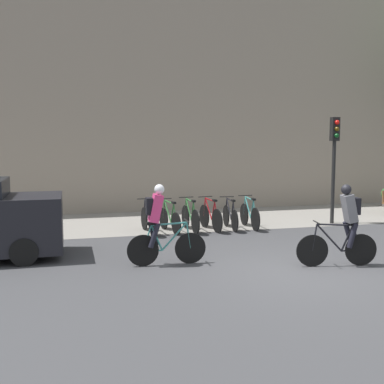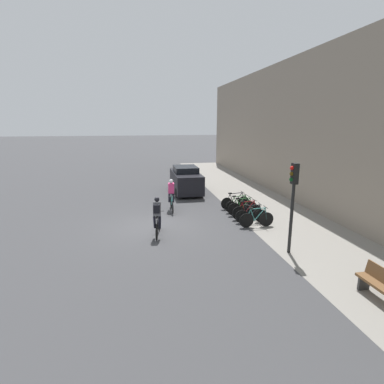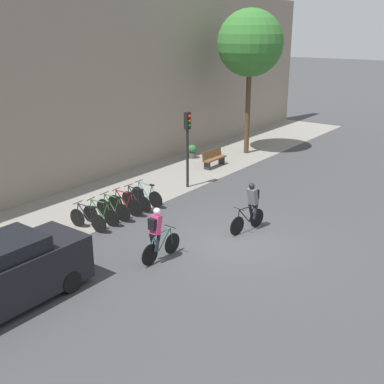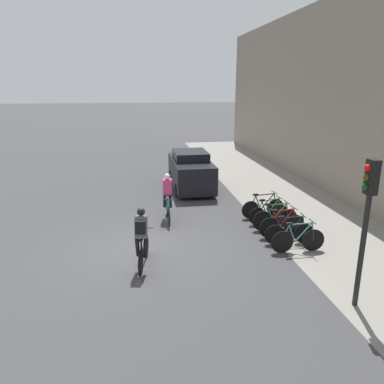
# 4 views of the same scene
# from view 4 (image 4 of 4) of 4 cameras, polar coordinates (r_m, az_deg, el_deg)

# --- Properties ---
(ground) EXTENTS (200.00, 200.00, 0.00)m
(ground) POSITION_cam_4_polar(r_m,az_deg,el_deg) (11.85, -8.29, -8.83)
(ground) COLOR #3D3D3F
(kerb_strip) EXTENTS (44.00, 4.50, 0.01)m
(kerb_strip) POSITION_cam_4_polar(r_m,az_deg,el_deg) (13.62, 21.59, -6.43)
(kerb_strip) COLOR gray
(kerb_strip) RESTS_ON ground
(cyclist_pink) EXTENTS (1.75, 0.46, 1.79)m
(cyclist_pink) POSITION_cam_4_polar(r_m,az_deg,el_deg) (14.08, -3.75, -0.51)
(cyclist_pink) COLOR black
(cyclist_pink) RESTS_ON ground
(cyclist_grey) EXTENTS (1.77, 0.54, 1.79)m
(cyclist_grey) POSITION_cam_4_polar(r_m,az_deg,el_deg) (10.36, -7.64, -6.85)
(cyclist_grey) COLOR black
(cyclist_grey) RESTS_ON ground
(parked_bike_0) EXTENTS (0.46, 1.73, 0.98)m
(parked_bike_0) POSITION_cam_4_polar(r_m,az_deg,el_deg) (14.66, 10.77, -2.29)
(parked_bike_0) COLOR black
(parked_bike_0) RESTS_ON ground
(parked_bike_1) EXTENTS (0.47, 1.62, 0.96)m
(parked_bike_1) POSITION_cam_4_polar(r_m,az_deg,el_deg) (14.10, 11.61, -3.13)
(parked_bike_1) COLOR black
(parked_bike_1) RESTS_ON ground
(parked_bike_2) EXTENTS (0.46, 1.69, 0.99)m
(parked_bike_2) POSITION_cam_4_polar(r_m,az_deg,el_deg) (13.54, 12.54, -3.91)
(parked_bike_2) COLOR black
(parked_bike_2) RESTS_ON ground
(parked_bike_3) EXTENTS (0.46, 1.66, 0.99)m
(parked_bike_3) POSITION_cam_4_polar(r_m,az_deg,el_deg) (12.99, 13.54, -4.85)
(parked_bike_3) COLOR black
(parked_bike_3) RESTS_ON ground
(parked_bike_4) EXTENTS (0.46, 1.64, 0.97)m
(parked_bike_4) POSITION_cam_4_polar(r_m,az_deg,el_deg) (12.46, 14.62, -5.93)
(parked_bike_4) COLOR black
(parked_bike_4) RESTS_ON ground
(parked_bike_5) EXTENTS (0.46, 1.70, 0.99)m
(parked_bike_5) POSITION_cam_4_polar(r_m,az_deg,el_deg) (11.92, 15.82, -6.97)
(parked_bike_5) COLOR black
(parked_bike_5) RESTS_ON ground
(traffic_light_pole) EXTENTS (0.26, 0.30, 3.45)m
(traffic_light_pole) POSITION_cam_4_polar(r_m,az_deg,el_deg) (8.92, 25.14, -2.13)
(traffic_light_pole) COLOR black
(traffic_light_pole) RESTS_ON ground
(parked_car) EXTENTS (4.30, 1.84, 1.85)m
(parked_car) POSITION_cam_4_polar(r_m,az_deg,el_deg) (18.32, -0.20, 3.26)
(parked_car) COLOR black
(parked_car) RESTS_ON ground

